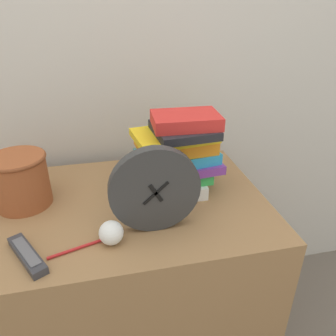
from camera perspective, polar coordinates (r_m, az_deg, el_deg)
name	(u,v)px	position (r m, az deg, el deg)	size (l,w,h in m)	color
wall_back	(84,26)	(1.22, -14.44, 22.81)	(6.00, 0.04, 2.40)	beige
desk	(111,290)	(1.25, -9.82, -20.27)	(1.00, 0.59, 0.73)	olive
desk_clock	(155,190)	(0.84, -2.30, -3.90)	(0.24, 0.03, 0.24)	#333333
book_stack	(178,154)	(1.01, 1.67, 2.50)	(0.28, 0.21, 0.26)	white
basket	(20,179)	(1.05, -24.37, -1.77)	(0.17, 0.17, 0.16)	#994C28
tv_remote	(27,255)	(0.88, -23.33, -13.71)	(0.11, 0.16, 0.02)	#333338
crumpled_paper_ball	(111,233)	(0.85, -9.87, -11.05)	(0.06, 0.06, 0.06)	white
pen	(79,248)	(0.87, -15.18, -13.24)	(0.15, 0.05, 0.01)	#B21E1E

